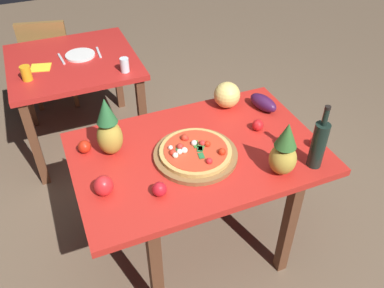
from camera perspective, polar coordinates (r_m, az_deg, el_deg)
name	(u,v)px	position (r m, az deg, el deg)	size (l,w,h in m)	color
ground_plane	(197,238)	(2.74, 0.66, -13.13)	(10.00, 10.00, 0.00)	brown
display_table	(198,163)	(2.25, 0.79, -2.67)	(1.34, 0.88, 0.76)	brown
background_table	(75,72)	(3.25, -16.22, 9.65)	(0.94, 0.89, 0.76)	brown
dining_chair	(50,57)	(3.92, -19.42, 11.46)	(0.48, 0.48, 0.85)	brown
pizza_board	(196,155)	(2.15, 0.51, -1.56)	(0.45, 0.45, 0.03)	brown
pizza	(195,151)	(2.13, 0.45, -0.98)	(0.38, 0.38, 0.06)	tan
wine_bottle	(319,144)	(2.12, 17.41, 0.02)	(0.08, 0.08, 0.36)	black
pineapple_left	(109,129)	(2.13, -11.67, 2.04)	(0.14, 0.14, 0.34)	#B49738
pineapple_right	(284,151)	(2.03, 12.86, -0.99)	(0.14, 0.14, 0.30)	gold
melon	(227,95)	(2.50, 4.95, 6.90)	(0.16, 0.16, 0.16)	#E8CC6D
bell_pepper	(104,186)	(1.97, -12.35, -5.76)	(0.09, 0.09, 0.10)	red
eggplant	(263,103)	(2.53, 10.00, 5.75)	(0.20, 0.09, 0.09)	#3D1640
tomato_beside_pepper	(84,147)	(2.24, -14.91, -0.36)	(0.07, 0.07, 0.07)	red
tomato_at_corner	(160,189)	(1.94, -4.59, -6.36)	(0.07, 0.07, 0.07)	red
tomato_by_bottle	(258,125)	(2.35, 9.25, 2.64)	(0.07, 0.07, 0.07)	red
tomato_near_board	(316,142)	(2.30, 17.01, 0.27)	(0.06, 0.06, 0.06)	red
drinking_glass_juice	(26,73)	(3.01, -22.33, 9.22)	(0.07, 0.07, 0.10)	orange
drinking_glass_water	(125,65)	(2.93, -9.47, 10.92)	(0.06, 0.06, 0.10)	silver
dinner_plate	(80,55)	(3.23, -15.48, 11.98)	(0.22, 0.22, 0.02)	white
fork_utensil	(61,59)	(3.22, -17.92, 11.34)	(0.02, 0.18, 0.01)	silver
knife_utensil	(99,52)	(3.25, -13.01, 12.47)	(0.02, 0.18, 0.01)	silver
napkin_folded	(41,68)	(3.15, -20.55, 10.06)	(0.14, 0.12, 0.01)	yellow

